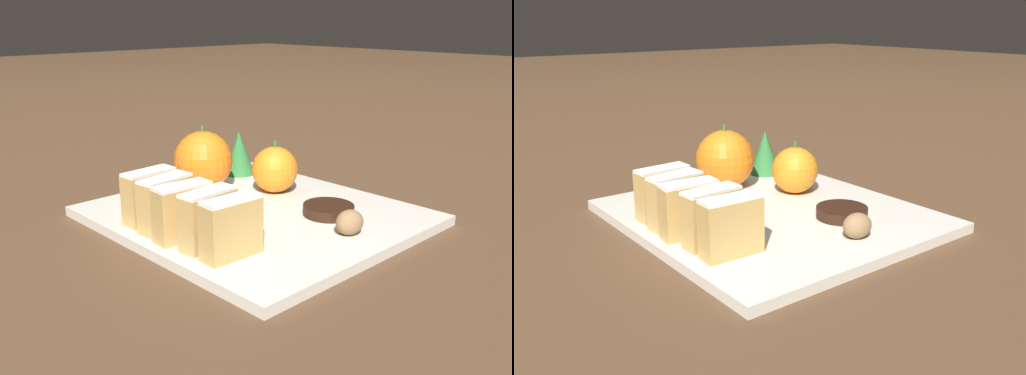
% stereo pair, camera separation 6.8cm
% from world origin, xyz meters
% --- Properties ---
extents(ground_plane, '(6.00, 6.00, 0.00)m').
position_xyz_m(ground_plane, '(0.00, 0.00, 0.00)').
color(ground_plane, '#513823').
extents(serving_platter, '(0.32, 0.35, 0.01)m').
position_xyz_m(serving_platter, '(0.00, 0.00, 0.01)').
color(serving_platter, silver).
rests_on(serving_platter, ground_plane).
extents(stollen_slice_front, '(0.06, 0.03, 0.06)m').
position_xyz_m(stollen_slice_front, '(-0.11, -0.08, 0.04)').
color(stollen_slice_front, tan).
rests_on(stollen_slice_front, serving_platter).
extents(stollen_slice_second, '(0.06, 0.03, 0.06)m').
position_xyz_m(stollen_slice_second, '(-0.11, -0.05, 0.04)').
color(stollen_slice_second, tan).
rests_on(stollen_slice_second, serving_platter).
extents(stollen_slice_third, '(0.06, 0.03, 0.06)m').
position_xyz_m(stollen_slice_third, '(-0.12, -0.01, 0.04)').
color(stollen_slice_third, tan).
rests_on(stollen_slice_third, serving_platter).
extents(stollen_slice_fourth, '(0.07, 0.03, 0.06)m').
position_xyz_m(stollen_slice_fourth, '(-0.11, 0.02, 0.04)').
color(stollen_slice_fourth, tan).
rests_on(stollen_slice_fourth, serving_platter).
extents(stollen_slice_fifth, '(0.06, 0.03, 0.06)m').
position_xyz_m(stollen_slice_fifth, '(-0.11, 0.06, 0.04)').
color(stollen_slice_fifth, tan).
rests_on(stollen_slice_fifth, serving_platter).
extents(orange_near, '(0.08, 0.08, 0.09)m').
position_xyz_m(orange_near, '(0.01, 0.12, 0.05)').
color(orange_near, orange).
rests_on(orange_near, serving_platter).
extents(orange_far, '(0.06, 0.06, 0.07)m').
position_xyz_m(orange_far, '(0.07, 0.04, 0.04)').
color(orange_far, orange).
rests_on(orange_far, serving_platter).
extents(walnut, '(0.03, 0.03, 0.03)m').
position_xyz_m(walnut, '(0.02, -0.13, 0.03)').
color(walnut, '#8E6B47').
rests_on(walnut, serving_platter).
extents(chocolate_cookie, '(0.06, 0.06, 0.01)m').
position_xyz_m(chocolate_cookie, '(0.05, -0.07, 0.02)').
color(chocolate_cookie, black).
rests_on(chocolate_cookie, serving_platter).
extents(evergreen_sprig, '(0.05, 0.05, 0.07)m').
position_xyz_m(evergreen_sprig, '(0.10, 0.14, 0.04)').
color(evergreen_sprig, '#2D7538').
rests_on(evergreen_sprig, serving_platter).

